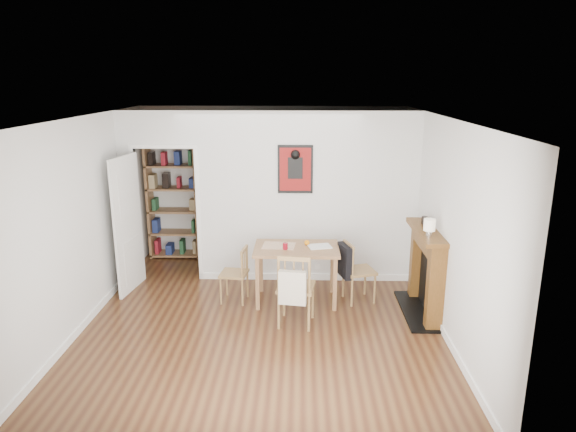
{
  "coord_description": "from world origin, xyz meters",
  "views": [
    {
      "loc": [
        0.49,
        -6.15,
        3.06
      ],
      "look_at": [
        0.31,
        0.6,
        1.23
      ],
      "focal_mm": 32.0,
      "sensor_mm": 36.0,
      "label": 1
    }
  ],
  "objects_px": {
    "orange_fruit": "(307,243)",
    "mantel_lamp": "(429,226)",
    "dining_table": "(296,254)",
    "chair_front": "(296,288)",
    "chair_right": "(358,270)",
    "ceramic_jar_a": "(427,222)",
    "chair_left": "(234,274)",
    "red_glass": "(285,246)",
    "ceramic_jar_b": "(424,220)",
    "notebook": "(320,246)",
    "bookshelf": "(174,200)",
    "fireplace": "(427,269)"
  },
  "relations": [
    {
      "from": "notebook",
      "to": "ceramic_jar_b",
      "type": "xyz_separation_m",
      "value": [
        1.4,
        -0.07,
        0.41
      ]
    },
    {
      "from": "bookshelf",
      "to": "ceramic_jar_b",
      "type": "bearing_deg",
      "value": -25.99
    },
    {
      "from": "bookshelf",
      "to": "red_glass",
      "type": "bearing_deg",
      "value": -44.05
    },
    {
      "from": "chair_front",
      "to": "notebook",
      "type": "bearing_deg",
      "value": 66.75
    },
    {
      "from": "fireplace",
      "to": "notebook",
      "type": "bearing_deg",
      "value": 166.31
    },
    {
      "from": "ceramic_jar_a",
      "to": "ceramic_jar_b",
      "type": "height_order",
      "value": "ceramic_jar_a"
    },
    {
      "from": "chair_front",
      "to": "chair_right",
      "type": "bearing_deg",
      "value": 40.65
    },
    {
      "from": "ceramic_jar_b",
      "to": "orange_fruit",
      "type": "bearing_deg",
      "value": 174.74
    },
    {
      "from": "chair_front",
      "to": "notebook",
      "type": "xyz_separation_m",
      "value": [
        0.32,
        0.74,
        0.3
      ]
    },
    {
      "from": "mantel_lamp",
      "to": "ceramic_jar_a",
      "type": "distance_m",
      "value": 0.49
    },
    {
      "from": "red_glass",
      "to": "ceramic_jar_b",
      "type": "bearing_deg",
      "value": 1.28
    },
    {
      "from": "red_glass",
      "to": "notebook",
      "type": "xyz_separation_m",
      "value": [
        0.47,
        0.11,
        -0.04
      ]
    },
    {
      "from": "orange_fruit",
      "to": "mantel_lamp",
      "type": "height_order",
      "value": "mantel_lamp"
    },
    {
      "from": "chair_left",
      "to": "chair_right",
      "type": "bearing_deg",
      "value": 1.54
    },
    {
      "from": "bookshelf",
      "to": "ceramic_jar_a",
      "type": "height_order",
      "value": "bookshelf"
    },
    {
      "from": "chair_right",
      "to": "red_glass",
      "type": "xyz_separation_m",
      "value": [
        -1.01,
        -0.11,
        0.39
      ]
    },
    {
      "from": "chair_right",
      "to": "ceramic_jar_b",
      "type": "height_order",
      "value": "ceramic_jar_b"
    },
    {
      "from": "red_glass",
      "to": "mantel_lamp",
      "type": "height_order",
      "value": "mantel_lamp"
    },
    {
      "from": "orange_fruit",
      "to": "mantel_lamp",
      "type": "bearing_deg",
      "value": -26.17
    },
    {
      "from": "dining_table",
      "to": "chair_front",
      "type": "bearing_deg",
      "value": -89.83
    },
    {
      "from": "ceramic_jar_b",
      "to": "dining_table",
      "type": "bearing_deg",
      "value": 178.28
    },
    {
      "from": "mantel_lamp",
      "to": "chair_front",
      "type": "bearing_deg",
      "value": -177.3
    },
    {
      "from": "dining_table",
      "to": "chair_right",
      "type": "xyz_separation_m",
      "value": [
        0.86,
        0.02,
        -0.25
      ]
    },
    {
      "from": "chair_left",
      "to": "fireplace",
      "type": "distance_m",
      "value": 2.63
    },
    {
      "from": "bookshelf",
      "to": "orange_fruit",
      "type": "bearing_deg",
      "value": -37.23
    },
    {
      "from": "bookshelf",
      "to": "fireplace",
      "type": "relative_size",
      "value": 1.66
    },
    {
      "from": "chair_front",
      "to": "ceramic_jar_b",
      "type": "height_order",
      "value": "ceramic_jar_b"
    },
    {
      "from": "chair_left",
      "to": "fireplace",
      "type": "relative_size",
      "value": 0.64
    },
    {
      "from": "ceramic_jar_a",
      "to": "chair_left",
      "type": "bearing_deg",
      "value": 176.93
    },
    {
      "from": "red_glass",
      "to": "notebook",
      "type": "height_order",
      "value": "red_glass"
    },
    {
      "from": "mantel_lamp",
      "to": "ceramic_jar_b",
      "type": "distance_m",
      "value": 0.6
    },
    {
      "from": "chair_right",
      "to": "red_glass",
      "type": "relative_size",
      "value": 9.85
    },
    {
      "from": "red_glass",
      "to": "ceramic_jar_a",
      "type": "distance_m",
      "value": 1.91
    },
    {
      "from": "chair_front",
      "to": "chair_left",
      "type": "bearing_deg",
      "value": 141.74
    },
    {
      "from": "chair_left",
      "to": "mantel_lamp",
      "type": "bearing_deg",
      "value": -13.74
    },
    {
      "from": "chair_left",
      "to": "orange_fruit",
      "type": "bearing_deg",
      "value": 6.69
    },
    {
      "from": "ceramic_jar_a",
      "to": "chair_front",
      "type": "bearing_deg",
      "value": -162.19
    },
    {
      "from": "chair_right",
      "to": "chair_front",
      "type": "bearing_deg",
      "value": -139.35
    },
    {
      "from": "ceramic_jar_a",
      "to": "red_glass",
      "type": "bearing_deg",
      "value": 177.8
    },
    {
      "from": "dining_table",
      "to": "notebook",
      "type": "distance_m",
      "value": 0.34
    },
    {
      "from": "mantel_lamp",
      "to": "notebook",
      "type": "bearing_deg",
      "value": 153.34
    },
    {
      "from": "dining_table",
      "to": "ceramic_jar_b",
      "type": "xyz_separation_m",
      "value": [
        1.72,
        -0.05,
        0.51
      ]
    },
    {
      "from": "fireplace",
      "to": "mantel_lamp",
      "type": "distance_m",
      "value": 0.76
    },
    {
      "from": "bookshelf",
      "to": "notebook",
      "type": "relative_size",
      "value": 6.77
    },
    {
      "from": "ceramic_jar_a",
      "to": "chair_right",
      "type": "bearing_deg",
      "value": 167.79
    },
    {
      "from": "mantel_lamp",
      "to": "chair_left",
      "type": "bearing_deg",
      "value": 166.26
    },
    {
      "from": "chair_right",
      "to": "mantel_lamp",
      "type": "distance_m",
      "value": 1.33
    },
    {
      "from": "chair_left",
      "to": "ceramic_jar_b",
      "type": "height_order",
      "value": "ceramic_jar_b"
    },
    {
      "from": "dining_table",
      "to": "notebook",
      "type": "height_order",
      "value": "notebook"
    },
    {
      "from": "dining_table",
      "to": "chair_left",
      "type": "height_order",
      "value": "chair_left"
    }
  ]
}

